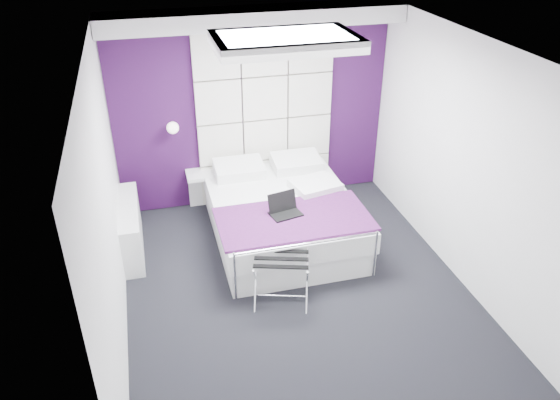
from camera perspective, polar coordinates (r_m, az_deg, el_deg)
The scene contains 15 objects.
floor at distance 5.96m, azimuth 1.97°, elevation -9.69°, with size 4.40×4.40×0.00m, color black.
ceiling at distance 4.76m, azimuth 2.52°, elevation 15.29°, with size 4.40×4.40×0.00m, color white.
wall_back at distance 7.18m, azimuth -2.88°, elevation 9.47°, with size 3.60×3.60×0.00m, color white.
wall_left at distance 5.07m, azimuth -17.66°, elevation -1.14°, with size 4.40×4.40×0.00m, color white.
wall_right at distance 5.96m, azimuth 19.05°, elevation 3.39°, with size 4.40×4.40×0.00m, color white.
accent_wall at distance 7.17m, azimuth -2.86°, elevation 9.44°, with size 3.58×0.02×2.58m, color #2F0D38.
soffit at distance 6.62m, azimuth -2.67°, elevation 18.52°, with size 3.58×0.50×0.20m, color white.
headboard at distance 7.20m, azimuth -1.58°, elevation 8.45°, with size 1.80×0.08×2.30m, color silver, non-canonical shape.
skylight at distance 5.33m, azimuth 0.56°, elevation 16.34°, with size 1.36×0.86×0.12m, color white, non-canonical shape.
wall_lamp at distance 6.96m, azimuth -11.17°, elevation 7.54°, with size 0.15×0.15×0.15m, color white.
radiator at distance 6.69m, azimuth -15.29°, elevation -2.84°, with size 0.22×1.20×0.60m, color white.
bed at distance 6.68m, azimuth 0.20°, elevation -1.65°, with size 1.72×2.07×0.73m.
nightstand at distance 7.23m, azimuth -8.03°, elevation 2.69°, with size 0.44×0.34×0.05m, color white.
luggage_rack at distance 5.70m, azimuth 0.14°, elevation -8.32°, with size 0.55×0.41×0.54m.
laptop at distance 6.17m, azimuth 0.49°, elevation -0.87°, with size 0.34×0.24×0.25m.
Camera 1 is at (-1.36, -4.40, 3.79)m, focal length 35.00 mm.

